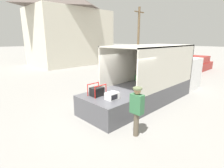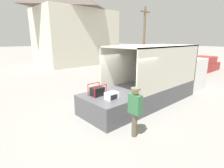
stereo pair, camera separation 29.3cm
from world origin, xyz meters
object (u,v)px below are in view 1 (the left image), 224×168
worker_person (137,107)px  pickup_truck_red (194,65)px  microwave (112,96)px  portable_generator (97,91)px  box_truck (164,80)px  utility_pole (138,35)px

worker_person → pickup_truck_red: 14.76m
microwave → portable_generator: portable_generator is taller
worker_person → pickup_truck_red: worker_person is taller
portable_generator → worker_person: (-0.12, -2.16, -0.04)m
box_truck → pickup_truck_red: (9.37, 1.77, -0.26)m
box_truck → microwave: size_ratio=14.46×
utility_pole → pickup_truck_red: bearing=-89.2°
box_truck → pickup_truck_red: bearing=10.7°
utility_pole → microwave: bearing=-146.0°
microwave → utility_pole: size_ratio=0.07×
portable_generator → utility_pole: size_ratio=0.09×
microwave → utility_pole: utility_pole is taller
box_truck → pickup_truck_red: 9.54m
pickup_truck_red → utility_pole: bearing=90.8°
box_truck → worker_person: 5.27m
worker_person → microwave: bearing=80.6°
microwave → worker_person: size_ratio=0.29×
pickup_truck_red → portable_generator: bearing=-174.3°
pickup_truck_red → worker_person: bearing=-166.0°
microwave → pickup_truck_red: pickup_truck_red is taller
portable_generator → utility_pole: bearing=31.6°
microwave → pickup_truck_red: (14.08, 2.18, -0.45)m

